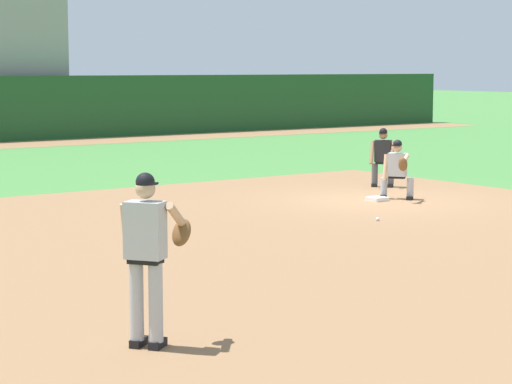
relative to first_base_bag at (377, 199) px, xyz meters
name	(u,v)px	position (x,y,z in m)	size (l,w,h in m)	color
ground_plane	(377,201)	(0.00, 0.00, -0.04)	(160.00, 160.00, 0.00)	#47843D
infield_dirt_patch	(303,248)	(-4.96, -3.62, -0.04)	(18.00, 18.00, 0.01)	#936B47
warning_track_strip	(22,144)	(0.00, 20.00, -0.04)	(48.00, 3.20, 0.01)	#936B47
first_base_bag	(377,199)	(0.00, 0.00, 0.00)	(0.38, 0.38, 0.09)	white
baseball	(378,219)	(-1.97, -2.16, -0.01)	(0.07, 0.07, 0.07)	white
pitcher	(148,249)	(-9.87, -7.22, 1.01)	(0.85, 0.57, 1.86)	black
first_baseman	(397,167)	(0.51, -0.09, 0.69)	(0.80, 1.05, 1.34)	black
umpire	(383,155)	(1.88, 1.85, 0.75)	(0.65, 0.68, 1.46)	black
outfield_wall	(1,109)	(0.00, 22.00, 1.26)	(48.00, 0.50, 2.60)	#1E4C23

